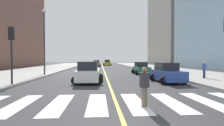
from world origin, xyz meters
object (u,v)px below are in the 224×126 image
object	(u,v)px
car_gray_nearest	(97,64)
pedestrian_crossing	(144,85)
street_lamp	(44,36)
car_white_fourth	(88,73)
car_blue_second	(167,73)
car_green_fifth	(141,68)
car_yellow_third	(107,63)
pedestrian_waiting_east	(204,69)
traffic_light_far_corner	(12,44)

from	to	relation	value
car_gray_nearest	pedestrian_crossing	distance (m)	41.44
car_gray_nearest	street_lamp	world-z (taller)	street_lamp
car_white_fourth	pedestrian_crossing	xyz separation A→B (m)	(2.97, -8.04, 0.08)
street_lamp	car_blue_second	bearing A→B (deg)	-28.51
street_lamp	car_gray_nearest	bearing A→B (deg)	77.02
car_green_fifth	pedestrian_crossing	size ratio (longest dim) A/B	2.19
car_white_fourth	car_blue_second	bearing A→B (deg)	-1.08
car_gray_nearest	car_white_fourth	bearing A→B (deg)	-91.05
car_white_fourth	street_lamp	bearing A→B (deg)	132.52
car_gray_nearest	car_white_fourth	distance (m)	33.30
car_yellow_third	car_blue_second	bearing A→B (deg)	94.16
car_yellow_third	street_lamp	bearing A→B (deg)	73.39
car_gray_nearest	pedestrian_waiting_east	distance (m)	33.87
car_blue_second	car_green_fifth	xyz separation A→B (m)	(-0.30, 8.50, -0.03)
car_green_fifth	pedestrian_crossing	xyz separation A→B (m)	(-3.85, -16.25, 0.17)
car_gray_nearest	car_blue_second	xyz separation A→B (m)	(7.02, -33.59, -0.00)
car_blue_second	pedestrian_waiting_east	bearing A→B (deg)	-161.68
pedestrian_crossing	car_yellow_third	bearing A→B (deg)	-151.24
car_white_fourth	car_green_fifth	bearing A→B (deg)	51.53
car_yellow_third	street_lamp	size ratio (longest dim) A/B	0.52
traffic_light_far_corner	street_lamp	xyz separation A→B (m)	(-0.14, 8.38, 1.69)
pedestrian_waiting_east	traffic_light_far_corner	bearing A→B (deg)	-34.47
car_blue_second	car_yellow_third	world-z (taller)	car_yellow_third
car_gray_nearest	car_yellow_third	bearing A→B (deg)	64.51
car_yellow_third	traffic_light_far_corner	bearing A→B (deg)	76.56
car_blue_second	car_white_fourth	xyz separation A→B (m)	(-7.12, 0.29, 0.05)
pedestrian_crossing	pedestrian_waiting_east	distance (m)	13.02
car_green_fifth	pedestrian_waiting_east	distance (m)	8.35
pedestrian_waiting_east	car_white_fourth	bearing A→B (deg)	-36.98
pedestrian_waiting_east	car_green_fifth	bearing A→B (deg)	-97.60
car_blue_second	traffic_light_far_corner	bearing A→B (deg)	2.68
pedestrian_crossing	street_lamp	xyz separation A→B (m)	(-8.97, 14.88, 4.01)
car_yellow_third	pedestrian_waiting_east	xyz separation A→B (m)	(8.36, -39.05, 0.20)
car_gray_nearest	pedestrian_crossing	size ratio (longest dim) A/B	2.30
car_yellow_third	street_lamp	distance (m)	35.27
car_white_fourth	street_lamp	size ratio (longest dim) A/B	0.52
pedestrian_crossing	street_lamp	distance (m)	17.83
car_gray_nearest	car_white_fourth	size ratio (longest dim) A/B	0.94
pedestrian_crossing	traffic_light_far_corner	bearing A→B (deg)	-97.06
car_gray_nearest	traffic_light_far_corner	size ratio (longest dim) A/B	0.91
car_gray_nearest	street_lamp	distance (m)	27.47
pedestrian_waiting_east	car_yellow_third	bearing A→B (deg)	-122.22
street_lamp	car_yellow_third	bearing A→B (deg)	74.38
car_yellow_third	pedestrian_waiting_east	distance (m)	39.94
car_yellow_third	street_lamp	xyz separation A→B (m)	(-9.44, -33.74, 4.09)
pedestrian_crossing	car_blue_second	bearing A→B (deg)	-178.86
car_white_fourth	car_green_fifth	world-z (taller)	car_white_fourth
car_yellow_third	pedestrian_crossing	xyz separation A→B (m)	(-0.47, -48.62, 0.07)
car_green_fifth	traffic_light_far_corner	size ratio (longest dim) A/B	0.86
car_green_fifth	pedestrian_crossing	distance (m)	16.70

